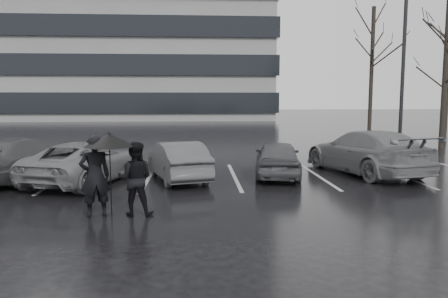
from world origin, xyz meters
The scene contains 15 objects.
ground centered at (0.00, 0.00, 0.00)m, with size 160.00×160.00×0.00m, color black.
office_building centered at (-22.00, 48.00, 14.34)m, with size 61.00×26.00×29.00m.
car_main centered at (2.02, 2.41, 0.61)m, with size 1.44×3.57×1.22m, color black.
car_west_a centered at (-1.25, 2.10, 0.61)m, with size 1.30×3.72×1.23m, color #2C2C2F.
car_west_b centered at (-4.03, 1.83, 0.63)m, with size 2.10×4.55×1.26m, color #4B4B4E.
car_west_c centered at (-6.30, 2.46, 0.67)m, with size 1.89×4.64×1.35m, color black.
car_east centered at (5.15, 2.81, 0.75)m, with size 2.10×5.18×1.50m, color #4B4B4E.
pedestrian_left centered at (-2.87, -2.16, 0.90)m, with size 0.65×0.43×1.80m, color black.
pedestrian_right centered at (-2.01, -2.08, 0.82)m, with size 0.80×0.62×1.65m, color black.
umbrella centered at (-2.52, -2.19, 1.69)m, with size 1.10×1.10×1.86m.
lamp_post centered at (8.86, 8.09, 4.39)m, with size 0.52×0.52×9.58m.
stall_stripes centered at (-0.80, 2.50, 0.00)m, with size 19.72×5.00×0.00m.
tree_east centered at (12.00, 10.00, 4.00)m, with size 0.26×0.26×8.00m, color black.
tree_ne centered at (14.50, 14.00, 3.50)m, with size 0.26×0.26×7.00m, color black.
tree_north centered at (11.00, 17.00, 4.25)m, with size 0.26×0.26×8.50m, color black.
Camera 1 is at (-0.64, -11.70, 2.62)m, focal length 35.00 mm.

